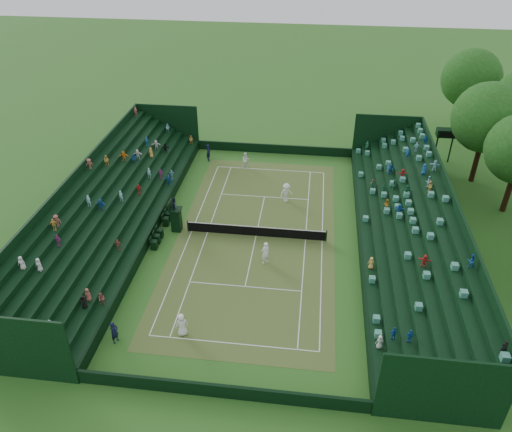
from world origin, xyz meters
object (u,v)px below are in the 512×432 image
Objects in this scene: umpire_chair at (176,217)px; player_near_west at (182,325)px; player_near_east at (265,253)px; tennis_net at (256,231)px; player_far_east at (286,193)px; player_far_west at (246,160)px.

player_near_west is at bearing -73.50° from umpire_chair.
umpire_chair is 12.04m from player_near_west.
tennis_net is at bearing -106.39° from player_near_east.
player_near_east is 9.39m from player_far_east.
player_near_east is at bearing -96.51° from player_far_west.
umpire_chair is 1.71× the size of player_far_east.
player_near_east is at bearing -142.34° from player_near_west.
player_far_west is at bearing -111.45° from player_near_east.
player_far_west is 7.76m from player_far_east.
player_far_east reaches higher than player_near_west.
tennis_net is at bearing -98.00° from player_far_west.
player_far_west is (-2.58, 12.10, 0.31)m from tennis_net.
player_far_east is at bearing -130.54° from player_near_east.
player_far_east is (0.91, 9.34, -0.04)m from player_near_east.
player_far_east reaches higher than tennis_net.
player_far_east is at bearing -130.33° from player_near_west.
player_far_east is (2.07, 5.89, 0.40)m from tennis_net.
umpire_chair is (-6.76, 0.06, 0.83)m from tennis_net.
tennis_net is 6.02× the size of player_near_east.
player_far_east is (5.42, 17.37, 0.08)m from player_near_west.
player_near_east is (4.51, 8.02, 0.12)m from player_near_west.
player_near_east is at bearing -23.91° from umpire_chair.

